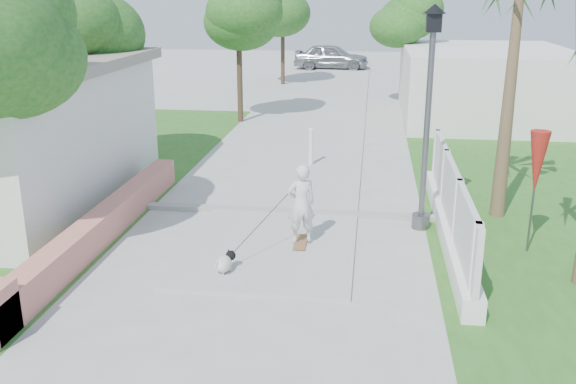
% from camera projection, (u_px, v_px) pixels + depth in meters
% --- Properties ---
extents(ground, '(90.00, 90.00, 0.00)m').
position_uv_depth(ground, '(222.00, 366.00, 8.35)').
color(ground, '#B7B7B2').
rests_on(ground, ground).
extents(path_strip, '(3.20, 36.00, 0.06)m').
position_uv_depth(path_strip, '(329.00, 104.00, 27.25)').
color(path_strip, '#B7B7B2').
rests_on(path_strip, ground).
extents(curb, '(6.50, 0.25, 0.10)m').
position_uv_depth(curb, '(284.00, 212.00, 14.01)').
color(curb, '#999993').
rests_on(curb, ground).
extents(grass_left, '(8.00, 20.00, 0.01)m').
position_uv_depth(grass_left, '(30.00, 177.00, 16.78)').
color(grass_left, '#31641F').
rests_on(grass_left, ground).
extents(pink_wall, '(0.45, 8.20, 0.80)m').
position_uv_depth(pink_wall, '(92.00, 234.00, 12.03)').
color(pink_wall, '#C37463').
rests_on(pink_wall, ground).
extents(lattice_fence, '(0.35, 7.00, 1.50)m').
position_uv_depth(lattice_fence, '(450.00, 212.00, 12.50)').
color(lattice_fence, white).
rests_on(lattice_fence, ground).
extents(building_right, '(6.00, 8.00, 2.60)m').
position_uv_depth(building_right, '(484.00, 83.00, 24.24)').
color(building_right, silver).
rests_on(building_right, ground).
extents(street_lamp, '(0.44, 0.44, 4.44)m').
position_uv_depth(street_lamp, '(428.00, 111.00, 12.46)').
color(street_lamp, '#59595E').
rests_on(street_lamp, ground).
extents(bollard, '(0.14, 0.14, 1.09)m').
position_uv_depth(bollard, '(311.00, 146.00, 17.61)').
color(bollard, white).
rests_on(bollard, ground).
extents(patio_umbrella, '(0.36, 0.36, 2.30)m').
position_uv_depth(patio_umbrella, '(537.00, 165.00, 11.51)').
color(patio_umbrella, '#59595E').
rests_on(patio_umbrella, ground).
extents(tree_left_mid, '(3.20, 3.20, 4.85)m').
position_uv_depth(tree_left_mid, '(80.00, 39.00, 16.00)').
color(tree_left_mid, '#4C3826').
rests_on(tree_left_mid, ground).
extents(tree_path_left, '(3.40, 3.40, 5.23)m').
position_uv_depth(tree_path_left, '(239.00, 15.00, 22.68)').
color(tree_path_left, '#4C3826').
rests_on(tree_path_left, ground).
extents(tree_path_right, '(3.00, 3.00, 4.79)m').
position_uv_depth(tree_path_right, '(410.00, 21.00, 25.79)').
color(tree_path_right, '#4C3826').
rests_on(tree_path_right, ground).
extents(tree_path_far, '(3.20, 3.20, 5.17)m').
position_uv_depth(tree_path_far, '(283.00, 8.00, 32.11)').
color(tree_path_far, '#4C3826').
rests_on(tree_path_far, ground).
extents(palm_far, '(1.80, 1.80, 5.30)m').
position_uv_depth(palm_far, '(519.00, 0.00, 12.58)').
color(palm_far, brown).
rests_on(palm_far, ground).
extents(skateboarder, '(1.49, 1.67, 1.61)m').
position_uv_depth(skateboarder, '(270.00, 218.00, 11.68)').
color(skateboarder, '#97623C').
rests_on(skateboarder, ground).
extents(dog, '(0.41, 0.56, 0.40)m').
position_uv_depth(dog, '(225.00, 263.00, 10.98)').
color(dog, silver).
rests_on(dog, ground).
extents(parked_car, '(4.64, 2.16, 1.54)m').
position_uv_depth(parked_car, '(331.00, 57.00, 39.23)').
color(parked_car, '#9E9FA5').
rests_on(parked_car, ground).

